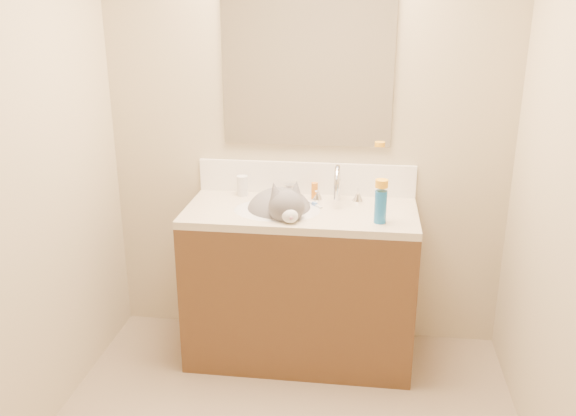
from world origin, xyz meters
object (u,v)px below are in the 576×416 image
(amber_bottle, at_px, (315,191))
(silver_jar, at_px, (290,190))
(cat, at_px, (281,212))
(basin, at_px, (277,223))
(vanity_cabinet, at_px, (300,287))
(spray_can, at_px, (380,207))
(pill_bottle, at_px, (242,186))
(faucet, at_px, (337,187))

(amber_bottle, bearing_deg, silver_jar, 166.34)
(cat, bearing_deg, silver_jar, 65.92)
(basin, bearing_deg, vanity_cabinet, 14.04)
(basin, distance_m, cat, 0.06)
(cat, xyz_separation_m, spray_can, (0.51, -0.13, 0.09))
(pill_bottle, bearing_deg, spray_can, -24.07)
(vanity_cabinet, height_order, spray_can, spray_can)
(basin, distance_m, amber_bottle, 0.30)
(faucet, xyz_separation_m, pill_bottle, (-0.52, 0.05, -0.03))
(cat, bearing_deg, vanity_cabinet, -10.89)
(faucet, distance_m, silver_jar, 0.28)
(vanity_cabinet, xyz_separation_m, faucet, (0.18, 0.14, 0.54))
(amber_bottle, bearing_deg, pill_bottle, 179.14)
(faucet, height_order, cat, faucet)
(vanity_cabinet, height_order, cat, cat)
(cat, xyz_separation_m, silver_jar, (0.01, 0.23, 0.05))
(vanity_cabinet, distance_m, spray_can, 0.68)
(faucet, distance_m, spray_can, 0.36)
(faucet, bearing_deg, pill_bottle, 174.65)
(pill_bottle, xyz_separation_m, silver_jar, (0.26, 0.03, -0.02))
(silver_jar, bearing_deg, amber_bottle, -13.66)
(basin, relative_size, silver_jar, 6.77)
(vanity_cabinet, xyz_separation_m, cat, (-0.10, -0.02, 0.44))
(vanity_cabinet, bearing_deg, amber_bottle, 73.01)
(faucet, distance_m, cat, 0.34)
(cat, height_order, amber_bottle, cat)
(faucet, relative_size, amber_bottle, 3.12)
(basin, bearing_deg, cat, 34.52)
(faucet, height_order, amber_bottle, faucet)
(cat, bearing_deg, amber_bottle, 31.24)
(cat, distance_m, silver_jar, 0.24)
(faucet, height_order, pill_bottle, faucet)
(cat, relative_size, spray_can, 3.19)
(cat, bearing_deg, basin, -165.88)
(basin, relative_size, cat, 0.87)
(vanity_cabinet, relative_size, pill_bottle, 10.77)
(faucet, relative_size, silver_jar, 4.21)
(basin, height_order, amber_bottle, amber_bottle)
(basin, relative_size, amber_bottle, 5.02)
(pill_bottle, height_order, spray_can, spray_can)
(vanity_cabinet, bearing_deg, pill_bottle, 151.60)
(basin, distance_m, pill_bottle, 0.34)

